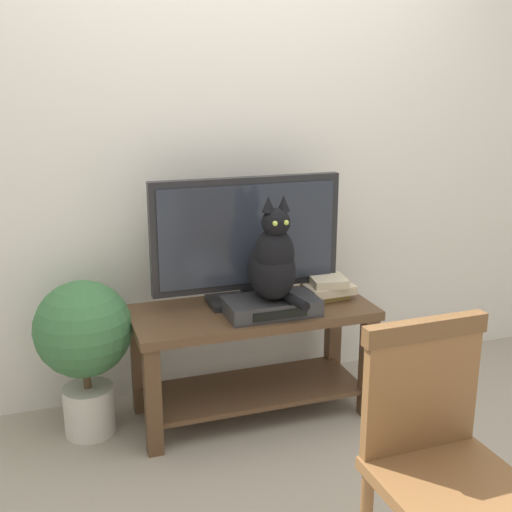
{
  "coord_description": "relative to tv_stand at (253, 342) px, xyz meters",
  "views": [
    {
      "loc": [
        -0.93,
        -2.14,
        1.64
      ],
      "look_at": [
        -0.01,
        0.56,
        0.83
      ],
      "focal_mm": 45.07,
      "sensor_mm": 36.0,
      "label": 1
    }
  ],
  "objects": [
    {
      "name": "tv",
      "position": [
        0.0,
        0.09,
        0.5
      ],
      "size": [
        0.93,
        0.2,
        0.62
      ],
      "color": "black",
      "rests_on": "tv_stand"
    },
    {
      "name": "tv_stand",
      "position": [
        0.0,
        0.0,
        0.0
      ],
      "size": [
        1.16,
        0.5,
        0.56
      ],
      "color": "#513823",
      "rests_on": "ground"
    },
    {
      "name": "back_wall",
      "position": [
        0.01,
        0.43,
        1.02
      ],
      "size": [
        7.0,
        0.12,
        2.8
      ],
      "primitive_type": "cube",
      "color": "silver",
      "rests_on": "ground"
    },
    {
      "name": "book_stack",
      "position": [
        0.4,
        0.01,
        0.23
      ],
      "size": [
        0.25,
        0.19,
        0.11
      ],
      "color": "olive",
      "rests_on": "tv_stand"
    },
    {
      "name": "media_box",
      "position": [
        0.06,
        -0.1,
        0.22
      ],
      "size": [
        0.43,
        0.24,
        0.08
      ],
      "color": "#2D2D30",
      "rests_on": "tv_stand"
    },
    {
      "name": "cat",
      "position": [
        0.06,
        -0.12,
        0.44
      ],
      "size": [
        0.21,
        0.36,
        0.49
      ],
      "color": "black",
      "rests_on": "media_box"
    },
    {
      "name": "ground_plane",
      "position": [
        0.01,
        -0.61,
        -0.38
      ],
      "size": [
        12.0,
        12.0,
        0.0
      ],
      "primitive_type": "plane",
      "color": "gray"
    },
    {
      "name": "potted_plant",
      "position": [
        -0.79,
        0.07,
        0.09
      ],
      "size": [
        0.44,
        0.44,
        0.75
      ],
      "color": "beige",
      "rests_on": "ground"
    },
    {
      "name": "wooden_chair",
      "position": [
        0.13,
        -1.34,
        0.18
      ],
      "size": [
        0.42,
        0.42,
        0.94
      ],
      "color": "brown",
      "rests_on": "ground"
    }
  ]
}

